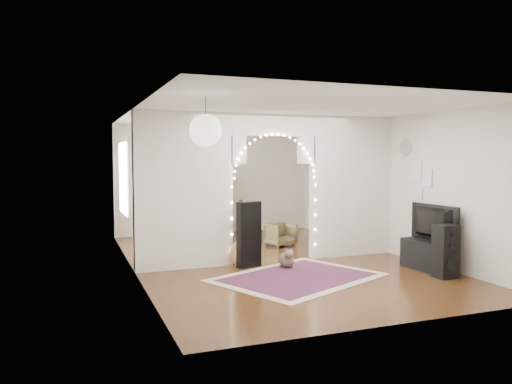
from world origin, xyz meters
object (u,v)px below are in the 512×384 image
object	(u,v)px
media_console	(429,256)
dining_chair_left	(197,228)
bookcase	(204,205)
acoustic_guitar	(241,242)
dining_table	(191,213)
floor_speaker	(446,251)
dining_chair_right	(281,235)

from	to	relation	value
media_console	dining_chair_left	world-z (taller)	media_console
bookcase	dining_chair_left	bearing A→B (deg)	-138.67
dining_chair_left	bookcase	bearing A→B (deg)	65.42
acoustic_guitar	bookcase	world-z (taller)	bookcase
dining_table	media_console	bearing A→B (deg)	-46.95
bookcase	dining_table	distance (m)	1.33
acoustic_guitar	media_console	size ratio (longest dim) A/B	1.00
floor_speaker	dining_chair_right	world-z (taller)	floor_speaker
media_console	dining_table	xyz separation A→B (m)	(-3.19, 3.95, 0.43)
floor_speaker	dining_chair_left	xyz separation A→B (m)	(-2.76, 5.20, -0.19)
floor_speaker	dining_table	size ratio (longest dim) A/B	0.68
dining_chair_left	dining_chair_right	size ratio (longest dim) A/B	0.95
media_console	dining_table	distance (m)	5.10
acoustic_guitar	media_console	distance (m)	3.22
floor_speaker	dining_chair_left	size ratio (longest dim) A/B	1.65
floor_speaker	dining_table	xyz separation A→B (m)	(-3.07, 4.48, 0.26)
acoustic_guitar	floor_speaker	world-z (taller)	acoustic_guitar
dining_table	dining_chair_right	size ratio (longest dim) A/B	2.30
acoustic_guitar	dining_chair_right	distance (m)	2.21
dining_chair_right	floor_speaker	bearing A→B (deg)	-82.25
dining_table	dining_chair_left	size ratio (longest dim) A/B	2.43
acoustic_guitar	floor_speaker	distance (m)	3.38
dining_table	dining_chair_right	distance (m)	2.04
acoustic_guitar	dining_table	xyz separation A→B (m)	(-0.29, 2.57, 0.25)
dining_table	dining_chair_left	world-z (taller)	dining_table
media_console	bookcase	bearing A→B (deg)	114.26
floor_speaker	dining_chair_right	xyz separation A→B (m)	(-1.31, 3.55, -0.17)
media_console	dining_chair_right	xyz separation A→B (m)	(-1.43, 3.02, -0.00)
floor_speaker	bookcase	bearing A→B (deg)	112.83
floor_speaker	dining_chair_left	world-z (taller)	floor_speaker
floor_speaker	dining_chair_right	distance (m)	3.79
dining_chair_left	dining_chair_right	bearing A→B (deg)	-40.61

